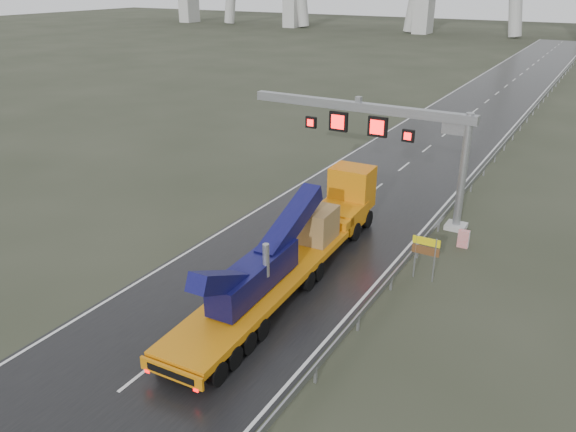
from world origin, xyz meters
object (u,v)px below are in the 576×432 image
Objects in this scene: striped_barrier at (463,239)px; exit_sign_pair at (426,250)px; sign_gantry at (389,129)px; heavy_haul_truck at (303,238)px.

exit_sign_pair is at bearing -101.16° from striped_barrier.
sign_gantry is 8.09m from striped_barrier.
sign_gantry is 9.58m from exit_sign_pair.
heavy_haul_truck reaches higher than striped_barrier.
sign_gantry is at bearing 81.76° from heavy_haul_truck.
exit_sign_pair is 2.31× the size of striped_barrier.
sign_gantry reaches higher than exit_sign_pair.
heavy_haul_truck is at bearing -136.27° from striped_barrier.
striped_barrier is (5.82, -2.36, -5.10)m from sign_gantry.
heavy_haul_truck is 6.24m from exit_sign_pair.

